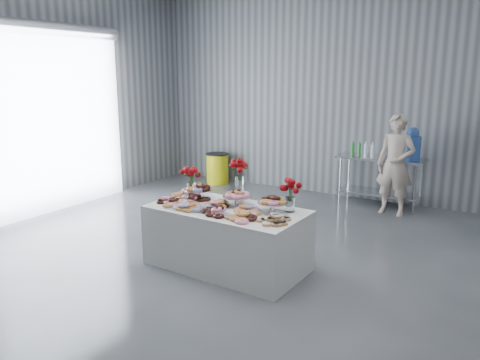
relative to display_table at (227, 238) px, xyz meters
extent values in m
plane|color=#3C3F45|center=(0.05, -0.42, -0.38)|extent=(9.00, 9.00, 0.00)
cube|color=gray|center=(0.05, 4.08, 1.62)|extent=(8.00, 0.04, 4.00)
cube|color=white|center=(-3.89, 0.58, 1.12)|extent=(0.05, 3.00, 3.00)
cylinder|color=silver|center=(-3.85, 0.58, 2.67)|extent=(0.24, 3.00, 0.24)
cube|color=white|center=(0.00, 0.00, 0.00)|extent=(1.94, 1.07, 0.75)
cube|color=silver|center=(0.88, 3.68, 0.51)|extent=(1.50, 0.60, 0.04)
cube|color=silver|center=(0.88, 3.68, -0.12)|extent=(1.40, 0.55, 0.03)
cylinder|color=silver|center=(0.23, 3.43, 0.05)|extent=(0.04, 0.04, 0.86)
cylinder|color=silver|center=(1.53, 3.43, 0.05)|extent=(0.04, 0.04, 0.86)
cylinder|color=silver|center=(0.23, 3.93, 0.05)|extent=(0.04, 0.04, 0.86)
cylinder|color=silver|center=(1.53, 3.93, 0.05)|extent=(0.04, 0.04, 0.86)
cylinder|color=silver|center=(-0.54, 0.17, 0.44)|extent=(0.06, 0.06, 0.12)
cylinder|color=silver|center=(-0.54, 0.17, 0.50)|extent=(0.36, 0.36, 0.01)
cylinder|color=silver|center=(0.06, 0.15, 0.44)|extent=(0.06, 0.06, 0.12)
cylinder|color=silver|center=(0.06, 0.15, 0.50)|extent=(0.36, 0.36, 0.01)
cylinder|color=silver|center=(0.56, 0.13, 0.44)|extent=(0.06, 0.06, 0.12)
cylinder|color=silver|center=(0.56, 0.13, 0.50)|extent=(0.36, 0.36, 0.01)
cylinder|color=white|center=(-0.74, 0.28, 0.46)|extent=(0.11, 0.11, 0.18)
cylinder|color=#1E5919|center=(-0.74, 0.28, 0.59)|extent=(0.04, 0.04, 0.18)
cylinder|color=white|center=(0.71, 0.27, 0.46)|extent=(0.11, 0.11, 0.18)
cylinder|color=#1E5919|center=(0.71, 0.27, 0.59)|extent=(0.04, 0.04, 0.18)
cylinder|color=silver|center=(-0.04, 0.35, 0.45)|extent=(0.14, 0.14, 0.15)
cylinder|color=white|center=(-0.04, 0.35, 0.61)|extent=(0.11, 0.11, 0.18)
cylinder|color=#1E5919|center=(-0.04, 0.35, 0.75)|extent=(0.04, 0.04, 0.18)
cylinder|color=#3F75D9|center=(1.38, 3.68, 0.73)|extent=(0.28, 0.28, 0.40)
sphere|color=#3F75D9|center=(1.38, 3.68, 0.98)|extent=(0.20, 0.20, 0.20)
imported|color=#CC8C93|center=(1.21, 3.33, 0.48)|extent=(0.65, 0.46, 1.70)
cylinder|color=yellow|center=(-2.61, 3.68, -0.06)|extent=(0.47, 0.47, 0.63)
cylinder|color=black|center=(-2.61, 3.68, 0.27)|extent=(0.51, 0.51, 0.02)
camera|label=1|loc=(2.94, -4.56, 1.97)|focal=35.00mm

